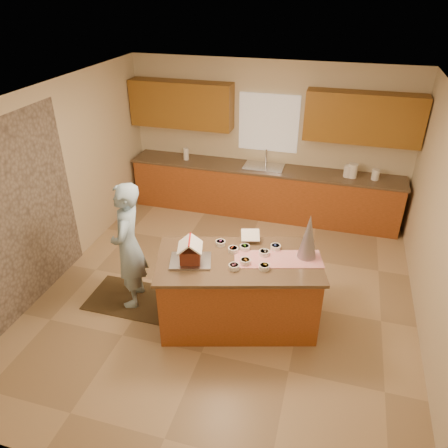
{
  "coord_description": "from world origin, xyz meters",
  "views": [
    {
      "loc": [
        1.24,
        -4.56,
        3.85
      ],
      "look_at": [
        -0.1,
        0.2,
        1.0
      ],
      "focal_mm": 34.38,
      "sensor_mm": 36.0,
      "label": 1
    }
  ],
  "objects_px": {
    "boy": "(128,246)",
    "island_base": "(238,292)",
    "tinsel_tree": "(309,236)",
    "gingerbread_house": "(190,252)"
  },
  "relations": [
    {
      "from": "tinsel_tree",
      "to": "gingerbread_house",
      "type": "xyz_separation_m",
      "value": [
        -1.3,
        -0.48,
        -0.15
      ]
    },
    {
      "from": "island_base",
      "to": "boy",
      "type": "distance_m",
      "value": 1.51
    },
    {
      "from": "boy",
      "to": "island_base",
      "type": "bearing_deg",
      "value": 76.27
    },
    {
      "from": "island_base",
      "to": "gingerbread_house",
      "type": "relative_size",
      "value": 5.23
    },
    {
      "from": "tinsel_tree",
      "to": "boy",
      "type": "distance_m",
      "value": 2.26
    },
    {
      "from": "boy",
      "to": "gingerbread_house",
      "type": "bearing_deg",
      "value": 63.55
    },
    {
      "from": "boy",
      "to": "gingerbread_house",
      "type": "distance_m",
      "value": 0.97
    },
    {
      "from": "gingerbread_house",
      "to": "tinsel_tree",
      "type": "bearing_deg",
      "value": 20.14
    },
    {
      "from": "boy",
      "to": "gingerbread_house",
      "type": "xyz_separation_m",
      "value": [
        0.92,
        -0.21,
        0.21
      ]
    },
    {
      "from": "tinsel_tree",
      "to": "gingerbread_house",
      "type": "distance_m",
      "value": 1.39
    }
  ]
}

